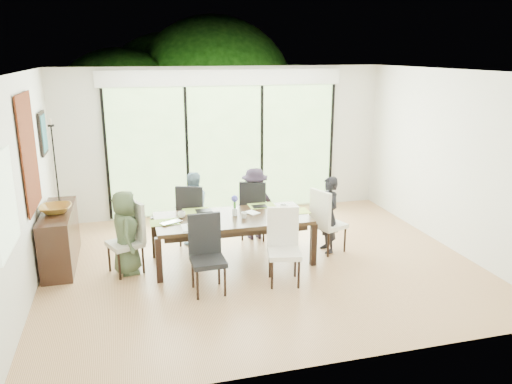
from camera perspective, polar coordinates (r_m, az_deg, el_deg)
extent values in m
cube|color=#97633C|center=(7.28, 0.51, -8.16)|extent=(6.00, 5.00, 0.01)
cube|color=white|center=(6.66, 0.57, 13.69)|extent=(6.00, 5.00, 0.01)
cube|color=silver|center=(9.23, -3.62, 5.79)|extent=(6.00, 0.02, 2.70)
cube|color=white|center=(4.57, 8.95, -4.89)|extent=(6.00, 0.02, 2.70)
cube|color=silver|center=(6.72, -25.03, 0.51)|extent=(0.02, 5.00, 2.70)
cube|color=silver|center=(8.16, 21.42, 3.39)|extent=(0.02, 5.00, 2.70)
cube|color=#598C3F|center=(9.22, -3.56, 4.83)|extent=(4.20, 0.02, 2.30)
cube|color=white|center=(9.06, -3.69, 12.92)|extent=(4.40, 0.06, 0.28)
cube|color=black|center=(9.05, -16.72, 3.97)|extent=(0.05, 0.04, 2.30)
cube|color=black|center=(9.11, -7.88, 4.57)|extent=(0.05, 0.04, 2.30)
cube|color=black|center=(9.37, 0.67, 5.04)|extent=(0.05, 0.04, 2.30)
cube|color=black|center=(9.84, 8.58, 5.37)|extent=(0.05, 0.04, 2.30)
cube|color=#8CAD7F|center=(5.54, -26.80, -1.12)|extent=(0.02, 0.90, 1.00)
cube|color=brown|center=(10.41, -4.46, -1.00)|extent=(6.00, 1.80, 0.10)
cube|color=brown|center=(11.02, -5.29, 3.15)|extent=(6.00, 0.08, 0.06)
sphere|color=#14380F|center=(11.71, -15.05, 7.85)|extent=(3.20, 3.20, 3.20)
sphere|color=#14380F|center=(12.46, -4.87, 10.45)|extent=(4.00, 4.00, 4.00)
sphere|color=#14380F|center=(12.20, 4.30, 7.79)|extent=(2.80, 2.80, 2.80)
sphere|color=#14380F|center=(13.03, -9.80, 9.72)|extent=(3.60, 3.60, 3.60)
cube|color=black|center=(7.12, -2.74, -3.05)|extent=(2.17, 0.99, 0.05)
cube|color=black|center=(7.15, -2.73, -3.67)|extent=(1.99, 0.81, 0.09)
cube|color=black|center=(6.71, -11.03, -7.65)|extent=(0.08, 0.08, 0.62)
cube|color=black|center=(7.15, 6.58, -5.96)|extent=(0.08, 0.08, 0.62)
cube|color=black|center=(7.51, -11.52, -5.10)|extent=(0.08, 0.08, 0.62)
cube|color=black|center=(7.90, 4.32, -3.75)|extent=(0.08, 0.08, 0.62)
imported|color=#415136|center=(7.01, -14.68, -4.48)|extent=(0.36, 0.56, 1.17)
imported|color=black|center=(7.58, 8.28, -2.58)|extent=(0.38, 0.57, 1.17)
imported|color=#7DA1B5|center=(7.85, -7.23, -1.88)|extent=(0.60, 0.45, 1.17)
imported|color=#251C2A|center=(8.03, -0.15, -1.34)|extent=(0.56, 0.38, 1.17)
cube|color=olive|center=(6.99, -10.39, -3.42)|extent=(0.40, 0.29, 0.01)
cube|color=#A9C546|center=(7.36, 4.51, -2.21)|extent=(0.40, 0.29, 0.01)
cube|color=#83A33A|center=(7.42, -6.80, -2.14)|extent=(0.40, 0.29, 0.01)
cube|color=#8DB440|center=(7.61, 0.67, -1.56)|extent=(0.40, 0.29, 0.01)
cube|color=white|center=(6.75, -6.78, -3.98)|extent=(0.40, 0.29, 0.01)
cube|color=black|center=(7.38, -5.98, -2.14)|extent=(0.24, 0.16, 0.01)
cube|color=black|center=(7.55, 0.41, -1.64)|extent=(0.22, 0.15, 0.01)
cube|color=white|center=(7.24, 2.77, -2.50)|extent=(0.27, 0.20, 0.00)
cube|color=white|center=(6.74, -6.78, -3.87)|extent=(0.24, 0.24, 0.02)
cube|color=orange|center=(6.74, -6.79, -3.74)|extent=(0.18, 0.18, 0.01)
cylinder|color=silver|center=(7.15, -2.44, -2.28)|extent=(0.07, 0.07, 0.11)
cylinder|color=#337226|center=(7.12, -2.45, -1.45)|extent=(0.04, 0.04, 0.14)
sphere|color=#5457D2|center=(7.09, -2.46, -0.75)|extent=(0.10, 0.10, 0.10)
imported|color=silver|center=(6.90, -9.49, -3.55)|extent=(0.35, 0.30, 0.02)
imported|color=white|center=(7.14, -8.51, -2.58)|extent=(0.16, 0.16, 0.09)
imported|color=white|center=(7.04, -1.38, -2.68)|extent=(0.12, 0.12, 0.08)
imported|color=white|center=(7.39, 3.16, -1.78)|extent=(0.16, 0.16, 0.09)
imported|color=white|center=(7.21, -0.88, -2.50)|extent=(0.22, 0.25, 0.02)
cube|color=black|center=(7.63, -21.50, -4.85)|extent=(0.40, 1.44, 0.81)
imported|color=brown|center=(7.40, -21.93, -1.80)|extent=(0.43, 0.43, 0.10)
cylinder|color=black|center=(7.83, -21.55, -1.08)|extent=(0.09, 0.09, 0.04)
cylinder|color=black|center=(7.70, -21.97, 2.95)|extent=(0.02, 0.02, 1.12)
cylinder|color=black|center=(7.61, -22.40, 7.04)|extent=(0.09, 0.09, 0.03)
cylinder|color=silver|center=(7.60, -22.44, 7.44)|extent=(0.03, 0.03, 0.09)
cube|color=maroon|center=(7.03, -24.52, 4.12)|extent=(0.02, 1.00, 1.50)
cube|color=black|center=(8.29, -23.18, 6.20)|extent=(0.03, 0.55, 0.65)
cube|color=#194851|center=(8.28, -23.04, 6.22)|extent=(0.01, 0.45, 0.55)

